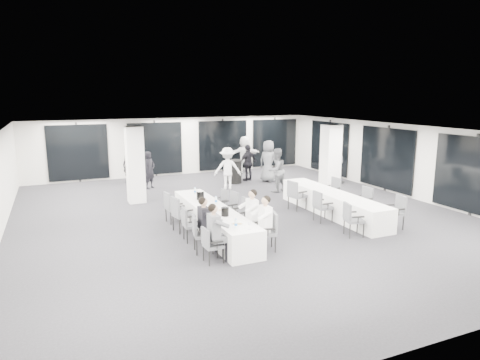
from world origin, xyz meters
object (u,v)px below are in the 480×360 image
(standing_guest_f, at_px, (244,152))
(standing_guest_g, at_px, (129,163))
(chair_main_right_near, at_px, (269,229))
(standing_guest_a, at_px, (150,168))
(chair_main_right_second, at_px, (255,222))
(standing_guest_d, at_px, (248,160))
(chair_side_left_mid, at_px, (321,204))
(ice_bucket_near, at_px, (225,212))
(banquet_table_main, at_px, (213,220))
(chair_side_right_mid, at_px, (364,200))
(chair_main_left_mid, at_px, (189,222))
(banquet_table_side, at_px, (332,203))
(chair_main_right_far, at_px, (221,201))
(cocktail_table, at_px, (234,171))
(chair_main_left_second, at_px, (200,232))
(chair_side_left_far, at_px, (296,193))
(chair_main_left_fourth, at_px, (180,212))
(standing_guest_e, at_px, (268,158))
(chair_main_left_near, at_px, (210,243))
(standing_guest_h, at_px, (336,161))
(ice_bucket_far, at_px, (200,195))
(chair_main_left_far, at_px, (172,205))
(chair_main_right_mid, at_px, (243,213))
(chair_side_right_near, at_px, (396,210))
(standing_guest_c, at_px, (228,166))
(chair_main_right_fourth, at_px, (231,205))
(standing_guest_b, at_px, (276,167))
(chair_side_left_near, at_px, (351,217))

(standing_guest_f, xyz_separation_m, standing_guest_g, (-5.83, -0.27, -0.14))
(chair_main_right_near, distance_m, standing_guest_a, 8.61)
(chair_main_right_second, xyz_separation_m, standing_guest_d, (3.25, 7.53, 0.44))
(chair_side_left_mid, height_order, ice_bucket_near, ice_bucket_near)
(banquet_table_main, height_order, chair_side_right_mid, chair_side_right_mid)
(chair_main_left_mid, bearing_deg, banquet_table_side, 99.96)
(chair_main_right_far, xyz_separation_m, chair_side_left_mid, (2.63, -1.81, 0.05))
(cocktail_table, distance_m, chair_main_left_second, 8.65)
(banquet_table_main, relative_size, chair_side_left_far, 4.89)
(chair_main_left_second, xyz_separation_m, standing_guest_a, (0.41, 7.96, 0.35))
(chair_main_left_fourth, xyz_separation_m, standing_guest_e, (5.66, 5.44, 0.48))
(chair_main_right_second, bearing_deg, chair_main_left_near, 113.98)
(standing_guest_f, bearing_deg, banquet_table_side, 90.99)
(standing_guest_h, distance_m, ice_bucket_far, 8.30)
(chair_main_left_near, distance_m, chair_main_left_far, 3.52)
(banquet_table_side, xyz_separation_m, standing_guest_g, (-5.32, 7.99, 0.53))
(cocktail_table, height_order, standing_guest_h, standing_guest_h)
(banquet_table_main, bearing_deg, chair_main_right_near, -66.01)
(chair_main_right_mid, height_order, standing_guest_f, standing_guest_f)
(banquet_table_main, xyz_separation_m, chair_side_right_mid, (5.13, -0.34, 0.17))
(chair_side_right_near, bearing_deg, ice_bucket_far, 71.22)
(chair_main_right_near, xyz_separation_m, ice_bucket_near, (-0.83, 0.95, 0.30))
(chair_side_right_mid, xyz_separation_m, standing_guest_f, (-0.32, 8.86, 0.50))
(chair_main_left_fourth, height_order, chair_main_right_second, chair_main_left_fourth)
(chair_side_right_mid, bearing_deg, standing_guest_c, 19.58)
(chair_main_left_far, height_order, chair_main_right_fourth, chair_main_right_fourth)
(chair_main_left_near, relative_size, chair_side_left_far, 0.84)
(chair_main_right_far, distance_m, chair_side_left_far, 2.65)
(chair_main_left_second, bearing_deg, chair_main_right_second, 108.97)
(standing_guest_g, bearing_deg, standing_guest_b, 5.67)
(banquet_table_main, xyz_separation_m, chair_main_left_fourth, (-0.84, 0.48, 0.22))
(chair_main_right_fourth, height_order, standing_guest_f, standing_guest_f)
(chair_main_right_mid, distance_m, ice_bucket_near, 1.14)
(banquet_table_main, distance_m, chair_main_left_second, 1.57)
(chair_main_right_near, distance_m, chair_side_right_near, 4.30)
(chair_side_left_mid, xyz_separation_m, standing_guest_a, (-3.88, 6.95, 0.34))
(cocktail_table, distance_m, standing_guest_g, 4.77)
(chair_main_left_near, height_order, ice_bucket_near, ice_bucket_near)
(chair_main_left_near, height_order, chair_main_right_far, chair_main_right_far)
(banquet_table_main, xyz_separation_m, standing_guest_e, (4.82, 5.92, 0.69))
(chair_main_right_mid, relative_size, chair_main_right_far, 1.11)
(chair_main_left_fourth, bearing_deg, ice_bucket_near, 20.77)
(chair_main_left_second, height_order, chair_side_left_far, chair_side_left_far)
(chair_main_left_near, height_order, chair_side_left_far, chair_side_left_far)
(standing_guest_c, relative_size, standing_guest_f, 0.94)
(chair_side_right_mid, bearing_deg, banquet_table_side, 49.53)
(chair_side_right_near, height_order, ice_bucket_far, ice_bucket_far)
(chair_main_right_mid, bearing_deg, chair_main_right_near, 172.58)
(chair_side_left_mid, height_order, standing_guest_e, standing_guest_e)
(chair_side_left_near, bearing_deg, standing_guest_f, -173.33)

